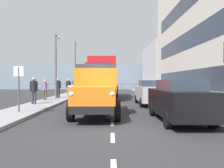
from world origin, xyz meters
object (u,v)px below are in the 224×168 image
(pedestrian_with_bag, at_px, (45,88))
(lamp_post_far, at_px, (75,62))
(pedestrian_couple_a, at_px, (34,88))
(pedestrian_by_lamp, at_px, (58,86))
(pedestrian_in_dark_coat, at_px, (69,86))
(lorry_cargo_red, at_px, (102,77))
(truck_vintage_orange, at_px, (96,91))
(lamp_post_promenade, at_px, (56,60))
(car_black_kerbside_near, at_px, (178,100))
(car_silver_kerbside_1, at_px, (151,92))
(street_sign, at_px, (19,81))
(car_white_oppositeside_0, at_px, (82,89))

(pedestrian_with_bag, distance_m, lamp_post_far, 12.03)
(pedestrian_couple_a, bearing_deg, pedestrian_by_lamp, -93.13)
(pedestrian_in_dark_coat, bearing_deg, lamp_post_far, -86.97)
(pedestrian_by_lamp, height_order, lamp_post_far, lamp_post_far)
(pedestrian_couple_a, bearing_deg, lorry_cargo_red, -124.17)
(truck_vintage_orange, height_order, pedestrian_couple_a, truck_vintage_orange)
(truck_vintage_orange, bearing_deg, lamp_post_promenade, -64.87)
(pedestrian_with_bag, bearing_deg, truck_vintage_orange, 123.62)
(lorry_cargo_red, bearing_deg, lamp_post_promenade, 19.95)
(car_black_kerbside_near, bearing_deg, car_silver_kerbside_1, -90.00)
(pedestrian_in_dark_coat, height_order, lamp_post_promenade, lamp_post_promenade)
(pedestrian_with_bag, bearing_deg, street_sign, 96.55)
(car_white_oppositeside_0, xyz_separation_m, pedestrian_by_lamp, (2.13, 0.46, 0.30))
(pedestrian_couple_a, xyz_separation_m, pedestrian_in_dark_coat, (-0.69, -8.12, -0.01))
(pedestrian_couple_a, height_order, pedestrian_with_bag, pedestrian_couple_a)
(car_white_oppositeside_0, bearing_deg, car_silver_kerbside_1, 136.81)
(pedestrian_with_bag, distance_m, lamp_post_promenade, 3.20)
(car_black_kerbside_near, height_order, pedestrian_couple_a, pedestrian_couple_a)
(pedestrian_in_dark_coat, bearing_deg, street_sign, 89.48)
(car_black_kerbside_near, distance_m, pedestrian_couple_a, 9.50)
(lamp_post_far, distance_m, street_sign, 18.31)
(pedestrian_couple_a, bearing_deg, pedestrian_with_bag, -86.65)
(lamp_post_promenade, xyz_separation_m, lamp_post_far, (-0.10, -9.64, 0.59))
(lamp_post_far, height_order, street_sign, lamp_post_far)
(lamp_post_far, bearing_deg, pedestrian_couple_a, 88.62)
(car_silver_kerbside_1, xyz_separation_m, street_sign, (7.29, 4.33, 0.79))
(pedestrian_with_bag, bearing_deg, car_silver_kerbside_1, 164.74)
(pedestrian_couple_a, bearing_deg, lamp_post_far, -91.38)
(pedestrian_with_bag, xyz_separation_m, street_sign, (-0.75, 6.52, 0.58))
(truck_vintage_orange, xyz_separation_m, lamp_post_far, (4.05, -18.50, 2.98))
(pedestrian_by_lamp, height_order, lamp_post_promenade, lamp_post_promenade)
(car_white_oppositeside_0, bearing_deg, pedestrian_in_dark_coat, -53.30)
(car_silver_kerbside_1, height_order, pedestrian_couple_a, pedestrian_couple_a)
(car_black_kerbside_near, relative_size, pedestrian_couple_a, 2.50)
(pedestrian_with_bag, xyz_separation_m, lamp_post_far, (-0.52, -11.62, 3.06))
(lamp_post_promenade, bearing_deg, car_silver_kerbside_1, 151.30)
(pedestrian_with_bag, bearing_deg, pedestrian_by_lamp, -100.62)
(lorry_cargo_red, height_order, car_silver_kerbside_1, lorry_cargo_red)
(lorry_cargo_red, distance_m, lamp_post_far, 9.31)
(pedestrian_by_lamp, bearing_deg, lamp_post_far, -90.36)
(pedestrian_with_bag, xyz_separation_m, pedestrian_in_dark_coat, (-0.86, -5.25, 0.09))
(car_black_kerbside_near, xyz_separation_m, lamp_post_far, (7.52, -19.83, 3.27))
(car_silver_kerbside_1, distance_m, lamp_post_promenade, 9.09)
(pedestrian_in_dark_coat, distance_m, lamp_post_far, 7.04)
(pedestrian_by_lamp, bearing_deg, lorry_cargo_red, -166.09)
(street_sign, bearing_deg, lorry_cargo_red, -110.44)
(lamp_post_far, bearing_deg, lamp_post_promenade, 89.39)
(lamp_post_promenade, relative_size, street_sign, 2.52)
(pedestrian_by_lamp, xyz_separation_m, pedestrian_in_dark_coat, (-0.40, -2.79, -0.01))
(pedestrian_by_lamp, bearing_deg, pedestrian_couple_a, 86.87)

